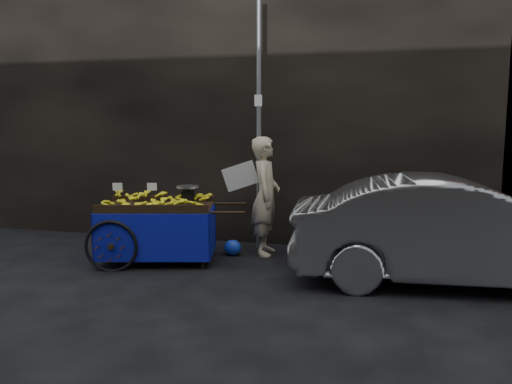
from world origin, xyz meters
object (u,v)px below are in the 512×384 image
(banana_cart, at_px, (154,211))
(parked_car, at_px, (456,231))
(vendor, at_px, (265,196))
(plastic_bag, at_px, (233,248))

(banana_cart, distance_m, parked_car, 4.19)
(vendor, bearing_deg, banana_cart, 110.81)
(banana_cart, bearing_deg, plastic_bag, 14.43)
(banana_cart, bearing_deg, vendor, 13.02)
(banana_cart, xyz_separation_m, parked_car, (4.19, -0.07, -0.06))
(vendor, height_order, plastic_bag, vendor)
(vendor, relative_size, parked_car, 0.44)
(vendor, xyz_separation_m, parked_car, (2.68, -0.85, -0.24))
(banana_cart, height_order, parked_car, parked_car)
(banana_cart, relative_size, parked_car, 0.58)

